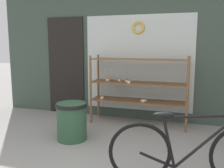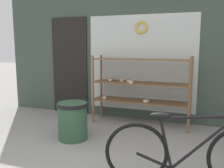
% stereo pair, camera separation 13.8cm
% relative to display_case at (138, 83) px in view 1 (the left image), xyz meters
% --- Properties ---
extents(storefront_facade, '(5.82, 0.13, 3.15)m').
position_rel_display_case_xyz_m(storefront_facade, '(-0.31, 0.36, 0.74)').
color(storefront_facade, '#3D4C42').
rests_on(storefront_facade, ground_plane).
extents(display_case, '(1.83, 0.46, 1.32)m').
position_rel_display_case_xyz_m(display_case, '(0.00, 0.00, 0.00)').
color(display_case, brown).
rests_on(display_case, ground_plane).
extents(bicycle, '(1.74, 0.55, 0.82)m').
position_rel_display_case_xyz_m(bicycle, '(0.98, -1.92, -0.43)').
color(bicycle, black).
rests_on(bicycle, ground_plane).
extents(trash_bin, '(0.50, 0.50, 0.60)m').
position_rel_display_case_xyz_m(trash_bin, '(-0.83, -1.12, -0.47)').
color(trash_bin, '#2D5138').
rests_on(trash_bin, ground_plane).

